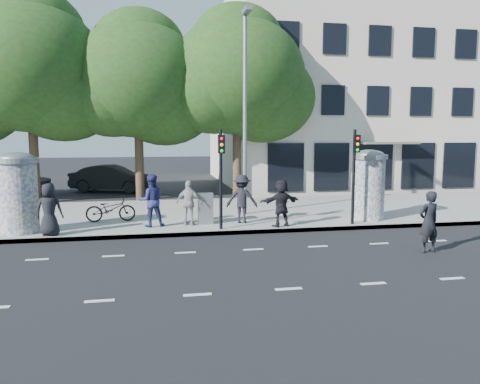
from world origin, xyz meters
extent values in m
plane|color=black|center=(0.00, 0.00, 0.00)|extent=(120.00, 120.00, 0.00)
cube|color=gray|center=(0.00, 7.50, 0.07)|extent=(40.00, 8.00, 0.15)
cube|color=slate|center=(0.00, 3.55, 0.07)|extent=(40.00, 0.10, 0.16)
cube|color=silver|center=(0.00, -2.20, 0.00)|extent=(32.00, 0.12, 0.01)
cube|color=silver|center=(0.00, 1.40, 0.00)|extent=(32.00, 0.12, 0.01)
cylinder|color=beige|center=(-7.20, 4.50, 1.30)|extent=(1.20, 1.20, 2.30)
cylinder|color=slate|center=(-7.20, 4.50, 2.53)|extent=(1.36, 1.36, 0.16)
ellipsoid|color=slate|center=(-7.20, 4.50, 2.61)|extent=(1.10, 1.10, 0.38)
cylinder|color=beige|center=(5.20, 4.70, 1.30)|extent=(1.20, 1.20, 2.30)
cylinder|color=slate|center=(5.20, 4.70, 2.53)|extent=(1.36, 1.36, 0.16)
ellipsoid|color=slate|center=(5.20, 4.70, 2.61)|extent=(1.10, 1.10, 0.38)
cylinder|color=black|center=(-0.60, 3.85, 1.85)|extent=(0.11, 0.11, 3.40)
cube|color=black|center=(-0.60, 3.67, 3.05)|extent=(0.22, 0.14, 0.62)
cylinder|color=black|center=(4.20, 3.85, 1.85)|extent=(0.11, 0.11, 3.40)
cube|color=black|center=(4.20, 3.67, 3.05)|extent=(0.22, 0.14, 0.62)
cylinder|color=slate|center=(0.80, 6.70, 4.15)|extent=(0.16, 0.16, 8.00)
cube|color=slate|center=(0.80, 6.30, 8.05)|extent=(0.25, 0.90, 0.18)
cylinder|color=#38281C|center=(-8.50, 12.50, 2.36)|extent=(0.44, 0.44, 4.73)
ellipsoid|color=#203613|center=(-8.50, 12.50, 6.51)|extent=(7.20, 7.20, 6.12)
cylinder|color=#38281C|center=(-3.50, 12.70, 2.21)|extent=(0.44, 0.44, 4.41)
ellipsoid|color=#203613|center=(-3.50, 12.70, 6.08)|extent=(6.80, 6.80, 5.78)
cylinder|color=#38281C|center=(1.50, 12.30, 2.29)|extent=(0.44, 0.44, 4.59)
ellipsoid|color=#203613|center=(1.50, 12.30, 6.32)|extent=(7.00, 7.00, 5.95)
cube|color=beige|center=(12.00, 20.00, 6.00)|extent=(20.00, 15.00, 12.00)
cube|color=black|center=(12.00, 12.45, 1.60)|extent=(18.00, 0.10, 2.60)
cube|color=#59544C|center=(10.00, 12.10, 2.90)|extent=(3.20, 0.90, 0.12)
cube|color=#194C8C|center=(2.50, 12.45, 3.20)|extent=(1.60, 0.06, 0.30)
imported|color=black|center=(-6.14, 3.85, 0.99)|extent=(0.87, 0.61, 1.69)
imported|color=navy|center=(-2.93, 4.75, 1.07)|extent=(0.96, 0.79, 1.85)
imported|color=black|center=(0.32, 4.85, 1.03)|extent=(1.26, 0.91, 1.76)
imported|color=#A2A1A4|center=(-1.61, 4.73, 0.95)|extent=(1.07, 0.84, 1.60)
imported|color=black|center=(1.55, 3.91, 0.98)|extent=(1.64, 0.93, 1.67)
imported|color=black|center=(4.86, 0.17, 0.89)|extent=(0.71, 0.53, 1.78)
imported|color=black|center=(-4.42, 5.97, 0.62)|extent=(0.68, 1.81, 0.94)
cube|color=slate|center=(-1.01, 4.92, 0.71)|extent=(0.54, 0.40, 1.11)
cube|color=slate|center=(5.02, 4.76, 0.71)|extent=(0.62, 0.52, 1.12)
imported|color=#4A4C50|center=(-10.99, 16.42, 0.84)|extent=(2.67, 5.16, 1.68)
imported|color=black|center=(-5.20, 16.58, 0.79)|extent=(3.12, 5.05, 1.57)
camera|label=1|loc=(-2.90, -11.74, 3.38)|focal=35.00mm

